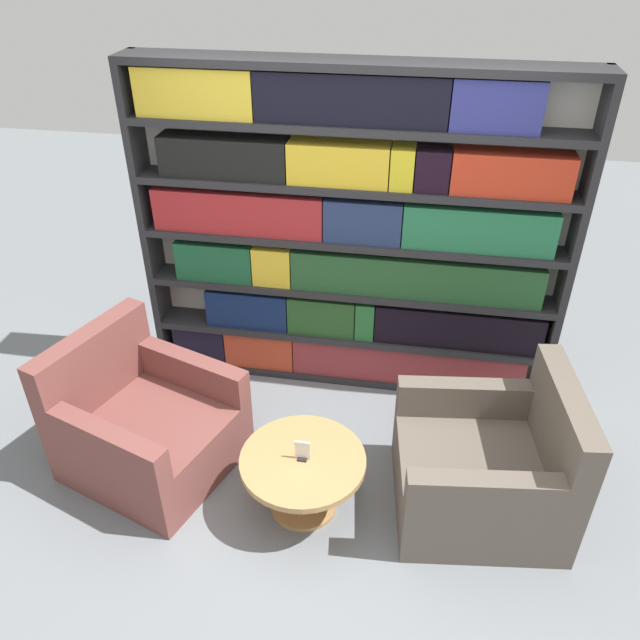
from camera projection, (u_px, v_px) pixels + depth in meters
The scene contains 6 objects.
ground_plane at pixel (315, 516), 3.76m from camera, with size 14.00×14.00×0.00m, color slate.
bookshelf at pixel (351, 242), 4.29m from camera, with size 2.94×0.30×2.32m.
armchair_left at pixel (145, 426), 3.98m from camera, with size 1.19×1.15×0.90m.
armchair_right at pixel (488, 470), 3.67m from camera, with size 1.05×1.00×0.90m.
coffee_table at pixel (303, 472), 3.66m from camera, with size 0.74×0.74×0.40m.
table_sign at pixel (303, 452), 3.57m from camera, with size 0.09×0.06×0.13m.
Camera 1 is at (0.45, -2.45, 3.05)m, focal length 35.00 mm.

